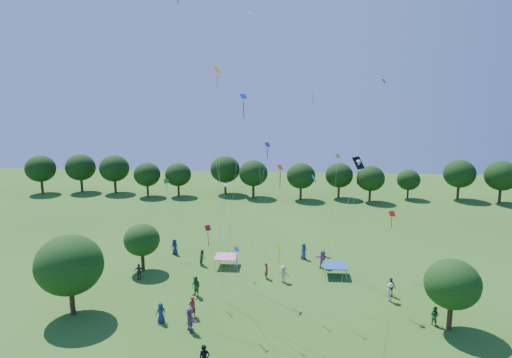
# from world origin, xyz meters

# --- Properties ---
(near_tree_west) EXTENTS (5.28, 5.28, 6.57)m
(near_tree_west) POSITION_xyz_m (-14.60, 12.50, 4.18)
(near_tree_west) COLOR #422B19
(near_tree_west) RESTS_ON ground
(near_tree_north) EXTENTS (3.53, 3.53, 4.78)m
(near_tree_north) POSITION_xyz_m (-11.95, 21.92, 3.18)
(near_tree_north) COLOR #422B19
(near_tree_north) RESTS_ON ground
(near_tree_east) EXTENTS (4.08, 4.08, 5.45)m
(near_tree_east) POSITION_xyz_m (14.67, 12.51, 3.60)
(near_tree_east) COLOR #422B19
(near_tree_east) RESTS_ON ground
(treeline) EXTENTS (88.01, 8.77, 6.77)m
(treeline) POSITION_xyz_m (-1.73, 55.43, 4.09)
(treeline) COLOR #422B19
(treeline) RESTS_ON ground
(tent_red_stripe) EXTENTS (2.20, 2.20, 1.10)m
(tent_red_stripe) POSITION_xyz_m (-3.83, 23.64, 1.04)
(tent_red_stripe) COLOR #E91B43
(tent_red_stripe) RESTS_ON ground
(tent_blue) EXTENTS (2.20, 2.20, 1.10)m
(tent_blue) POSITION_xyz_m (7.02, 22.08, 1.04)
(tent_blue) COLOR #194AA5
(tent_blue) RESTS_ON ground
(crowd_person_0) EXTENTS (0.95, 0.73, 1.71)m
(crowd_person_0) POSITION_xyz_m (-9.97, 26.74, 0.86)
(crowd_person_0) COLOR navy
(crowd_person_0) RESTS_ON ground
(crowd_person_1) EXTENTS (0.74, 0.73, 1.70)m
(crowd_person_1) POSITION_xyz_m (-4.97, 12.88, 0.85)
(crowd_person_1) COLOR maroon
(crowd_person_1) RESTS_ON ground
(crowd_person_2) EXTENTS (0.81, 0.81, 1.51)m
(crowd_person_2) POSITION_xyz_m (13.75, 13.10, 0.76)
(crowd_person_2) COLOR #2B652D
(crowd_person_2) RESTS_ON ground
(crowd_person_3) EXTENTS (0.88, 1.18, 1.65)m
(crowd_person_3) POSITION_xyz_m (11.20, 16.95, 0.82)
(crowd_person_3) COLOR beige
(crowd_person_3) RESTS_ON ground
(crowd_person_4) EXTENTS (0.99, 1.02, 1.67)m
(crowd_person_4) POSITION_xyz_m (11.48, 17.99, 0.84)
(crowd_person_4) COLOR #413834
(crowd_person_4) RESTS_ON ground
(crowd_person_5) EXTENTS (1.49, 1.78, 1.86)m
(crowd_person_5) POSITION_xyz_m (-4.65, 10.72, 0.93)
(crowd_person_5) COLOR #824C83
(crowd_person_5) RESTS_ON ground
(crowd_person_6) EXTENTS (0.90, 0.78, 1.61)m
(crowd_person_6) POSITION_xyz_m (-7.19, 11.79, 0.81)
(crowd_person_6) COLOR #1A2B4E
(crowd_person_6) RESTS_ON ground
(crowd_person_7) EXTENTS (0.38, 0.59, 1.58)m
(crowd_person_7) POSITION_xyz_m (0.47, 20.85, 0.79)
(crowd_person_7) COLOR maroon
(crowd_person_7) RESTS_ON ground
(crowd_person_8) EXTENTS (1.02, 0.90, 1.83)m
(crowd_person_8) POSITION_xyz_m (-5.44, 16.47, 0.91)
(crowd_person_8) COLOR #285F2C
(crowd_person_8) RESTS_ON ground
(crowd_person_9) EXTENTS (1.16, 0.85, 1.61)m
(crowd_person_9) POSITION_xyz_m (2.10, 20.25, 0.81)
(crowd_person_9) COLOR #ABA989
(crowd_person_9) RESTS_ON ground
(crowd_person_10) EXTENTS (0.91, 0.42, 1.55)m
(crowd_person_10) POSITION_xyz_m (-11.63, 19.72, 0.77)
(crowd_person_10) COLOR #3C3830
(crowd_person_10) RESTS_ON ground
(crowd_person_11) EXTENTS (1.83, 0.95, 1.87)m
(crowd_person_11) POSITION_xyz_m (5.99, 24.13, 0.93)
(crowd_person_11) COLOR #A460A4
(crowd_person_11) RESTS_ON ground
(crowd_person_12) EXTENTS (0.84, 0.98, 1.74)m
(crowd_person_12) POSITION_xyz_m (4.10, 26.40, 0.87)
(crowd_person_12) COLOR navy
(crowd_person_12) RESTS_ON ground
(crowd_person_13) EXTENTS (0.46, 0.68, 1.77)m
(crowd_person_13) POSITION_xyz_m (-15.04, 13.31, 0.89)
(crowd_person_13) COLOR maroon
(crowd_person_13) RESTS_ON ground
(crowd_person_14) EXTENTS (0.58, 0.88, 1.65)m
(crowd_person_14) POSITION_xyz_m (-6.28, 23.75, 0.83)
(crowd_person_14) COLOR #295926
(crowd_person_14) RESTS_ON ground
(pirate_kite) EXTENTS (2.17, 4.24, 10.88)m
(pirate_kite) POSITION_xyz_m (8.25, 18.13, 11.52)
(pirate_kite) COLOR black
(red_high_kite) EXTENTS (5.12, 0.84, 26.54)m
(red_high_kite) POSITION_xyz_m (-5.16, 14.93, 22.62)
(red_high_kite) COLOR red
(small_kite_0) EXTENTS (5.44, 0.99, 11.13)m
(small_kite_0) POSITION_xyz_m (0.75, 11.82, 9.64)
(small_kite_0) COLOR #BB500B
(small_kite_1) EXTENTS (6.16, 1.95, 4.98)m
(small_kite_1) POSITION_xyz_m (11.72, 23.37, 5.33)
(small_kite_1) COLOR red
(small_kite_2) EXTENTS (2.16, 1.11, 16.39)m
(small_kite_2) POSITION_xyz_m (5.10, 25.43, 13.95)
(small_kite_2) COLOR orange
(small_kite_3) EXTENTS (0.86, 1.38, 10.40)m
(small_kite_3) POSITION_xyz_m (6.99, 23.81, 9.39)
(small_kite_3) COLOR #328C19
(small_kite_4) EXTENTS (2.15, 0.93, 16.09)m
(small_kite_4) POSITION_xyz_m (-1.48, 15.43, 13.47)
(small_kite_4) COLOR #1632E4
(small_kite_5) EXTENTS (2.11, 1.26, 12.09)m
(small_kite_5) POSITION_xyz_m (0.26, 17.97, 10.44)
(small_kite_5) COLOR #5C1686
(small_kite_6) EXTENTS (0.94, 1.07, 7.36)m
(small_kite_6) POSITION_xyz_m (-3.96, 23.56, 7.08)
(small_kite_6) COLOR white
(small_kite_7) EXTENTS (5.85, 2.21, 10.40)m
(small_kite_7) POSITION_xyz_m (5.44, 12.50, 9.39)
(small_kite_7) COLOR #0B9DAF
(small_kite_8) EXTENTS (1.55, 0.65, 5.35)m
(small_kite_8) POSITION_xyz_m (-4.05, 15.98, 5.70)
(small_kite_8) COLOR red
(small_kite_9) EXTENTS (0.67, 0.89, 18.22)m
(small_kite_9) POSITION_xyz_m (-3.27, 16.50, 15.94)
(small_kite_9) COLOR orange
(small_kite_10) EXTENTS (3.33, 2.56, 3.67)m
(small_kite_10) POSITION_xyz_m (1.46, 16.51, 4.28)
(small_kite_10) COLOR gold
(small_kite_11) EXTENTS (3.25, 3.15, 6.91)m
(small_kite_11) POSITION_xyz_m (-10.45, 27.22, 6.90)
(small_kite_11) COLOR #208518
(small_kite_12) EXTENTS (2.58, 0.45, 5.12)m
(small_kite_12) POSITION_xyz_m (-1.55, 11.35, 5.30)
(small_kite_12) COLOR blue
(small_kite_13) EXTENTS (5.54, 5.45, 17.61)m
(small_kite_13) POSITION_xyz_m (10.90, 28.59, 14.10)
(small_kite_13) COLOR #92188A
(small_kite_14) EXTENTS (1.80, 0.52, 23.31)m
(small_kite_14) POSITION_xyz_m (-0.76, 21.97, 17.33)
(small_kite_14) COLOR white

